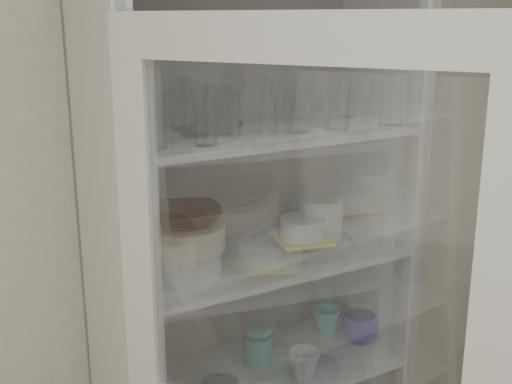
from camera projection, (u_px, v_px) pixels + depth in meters
wall_back at (169, 233)px, 2.12m from camera, size 3.60×0.02×2.60m
pantry_cabinet at (247, 337)px, 2.17m from camera, size 1.00×0.45×2.10m
tumbler_0 at (139, 121)px, 1.62m from camera, size 0.08×0.08×0.15m
tumbler_1 at (152, 121)px, 1.62m from camera, size 0.09×0.09×0.15m
tumbler_2 at (205, 122)px, 1.67m from camera, size 0.08×0.08×0.13m
tumbler_3 at (298, 106)px, 1.86m from camera, size 0.09×0.09×0.16m
tumbler_4 at (284, 114)px, 1.82m from camera, size 0.08×0.08×0.13m
tumbler_5 at (338, 104)px, 1.92m from camera, size 0.09×0.09×0.15m
tumbler_6 at (391, 101)px, 2.00m from camera, size 0.07×0.07×0.15m
tumbler_7 at (122, 116)px, 1.73m from camera, size 0.09×0.09×0.14m
tumbler_8 at (216, 110)px, 1.85m from camera, size 0.08×0.08×0.14m
tumbler_9 at (195, 109)px, 1.82m from camera, size 0.08×0.08×0.15m
tumbler_10 at (219, 109)px, 1.83m from camera, size 0.10×0.10×0.15m
tumbler_11 at (321, 105)px, 2.00m from camera, size 0.08×0.08×0.13m
goblet_0 at (182, 101)px, 1.91m from camera, size 0.08×0.08×0.17m
goblet_1 at (233, 95)px, 2.00m from camera, size 0.08×0.08×0.18m
goblet_2 at (305, 91)px, 2.10m from camera, size 0.08×0.08×0.19m
goblet_3 at (347, 95)px, 2.17m from camera, size 0.07×0.07×0.15m
plate_stack_front at (186, 262)px, 1.86m from camera, size 0.20×0.20×0.08m
plate_stack_back at (173, 243)px, 2.01m from camera, size 0.19×0.19×0.08m
cream_bowl at (186, 236)px, 1.84m from camera, size 0.30×0.30×0.07m
terracotta_bowl at (185, 216)px, 1.82m from camera, size 0.26×0.26×0.05m
glass_platter at (302, 243)px, 2.11m from camera, size 0.37×0.37×0.02m
yellow_trivet at (302, 239)px, 2.10m from camera, size 0.20×0.20×0.01m
white_ramekin at (302, 228)px, 2.09m from camera, size 0.16×0.16×0.07m
grey_bowl_stack at (321, 218)px, 2.17m from camera, size 0.15×0.15×0.14m
mug_blue at (360, 328)px, 2.30m from camera, size 0.16×0.16×0.10m
mug_teal at (327, 321)px, 2.35m from camera, size 0.12×0.12×0.10m
mug_white at (304, 365)px, 2.06m from camera, size 0.13×0.13×0.10m
teal_jar at (258, 346)px, 2.15m from camera, size 0.10×0.10×0.12m
white_canister at (139, 384)px, 1.92m from camera, size 0.14×0.14×0.13m
tumbler_12 at (229, 113)px, 1.81m from camera, size 0.07×0.07×0.13m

